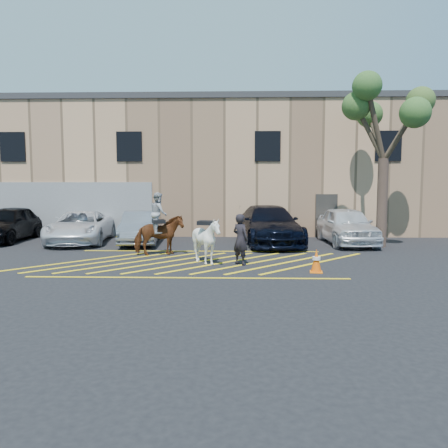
{
  "coord_description": "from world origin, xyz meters",
  "views": [
    {
      "loc": [
        1.47,
        -15.25,
        2.75
      ],
      "look_at": [
        1.01,
        0.2,
        1.3
      ],
      "focal_mm": 35.0,
      "sensor_mm": 36.0,
      "label": 1
    }
  ],
  "objects_px": {
    "car_black_suv": "(7,223)",
    "tree": "(385,113)",
    "handler": "(240,239)",
    "traffic_cone": "(316,261)",
    "car_white_suv": "(346,226)",
    "saddled_white": "(206,241)",
    "car_white_pickup": "(80,227)",
    "mounted_bay": "(159,230)",
    "car_blue_suv": "(269,225)",
    "car_silver_sedan": "(141,227)"
  },
  "relations": [
    {
      "from": "car_white_suv",
      "to": "handler",
      "type": "distance_m",
      "value": 7.15
    },
    {
      "from": "car_black_suv",
      "to": "tree",
      "type": "height_order",
      "value": "tree"
    },
    {
      "from": "saddled_white",
      "to": "car_silver_sedan",
      "type": "bearing_deg",
      "value": 123.61
    },
    {
      "from": "car_black_suv",
      "to": "tree",
      "type": "relative_size",
      "value": 0.68
    },
    {
      "from": "car_silver_sedan",
      "to": "car_blue_suv",
      "type": "bearing_deg",
      "value": -4.67
    },
    {
      "from": "car_black_suv",
      "to": "saddled_white",
      "type": "bearing_deg",
      "value": -32.14
    },
    {
      "from": "car_white_suv",
      "to": "mounted_bay",
      "type": "height_order",
      "value": "mounted_bay"
    },
    {
      "from": "car_black_suv",
      "to": "car_blue_suv",
      "type": "bearing_deg",
      "value": -4.76
    },
    {
      "from": "car_white_suv",
      "to": "saddled_white",
      "type": "xyz_separation_m",
      "value": [
        -6.0,
        -5.17,
        -0.03
      ]
    },
    {
      "from": "car_silver_sedan",
      "to": "car_black_suv",
      "type": "bearing_deg",
      "value": 168.93
    },
    {
      "from": "mounted_bay",
      "to": "tree",
      "type": "bearing_deg",
      "value": 15.24
    },
    {
      "from": "car_black_suv",
      "to": "mounted_bay",
      "type": "height_order",
      "value": "mounted_bay"
    },
    {
      "from": "car_silver_sedan",
      "to": "handler",
      "type": "relative_size",
      "value": 2.58
    },
    {
      "from": "mounted_bay",
      "to": "handler",
      "type": "bearing_deg",
      "value": -30.86
    },
    {
      "from": "car_blue_suv",
      "to": "tree",
      "type": "relative_size",
      "value": 0.81
    },
    {
      "from": "car_black_suv",
      "to": "car_white_suv",
      "type": "relative_size",
      "value": 1.01
    },
    {
      "from": "car_white_pickup",
      "to": "car_silver_sedan",
      "type": "xyz_separation_m",
      "value": [
        2.87,
        -0.17,
        0.0
      ]
    },
    {
      "from": "car_blue_suv",
      "to": "traffic_cone",
      "type": "xyz_separation_m",
      "value": [
        1.01,
        -6.46,
        -0.49
      ]
    },
    {
      "from": "car_black_suv",
      "to": "handler",
      "type": "xyz_separation_m",
      "value": [
        11.07,
        -5.74,
        0.02
      ]
    },
    {
      "from": "car_white_pickup",
      "to": "car_silver_sedan",
      "type": "bearing_deg",
      "value": -10.56
    },
    {
      "from": "handler",
      "to": "traffic_cone",
      "type": "xyz_separation_m",
      "value": [
        2.33,
        -1.21,
        -0.5
      ]
    },
    {
      "from": "handler",
      "to": "mounted_bay",
      "type": "distance_m",
      "value": 3.62
    },
    {
      "from": "car_black_suv",
      "to": "car_white_pickup",
      "type": "bearing_deg",
      "value": -9.25
    },
    {
      "from": "saddled_white",
      "to": "car_black_suv",
      "type": "bearing_deg",
      "value": 150.34
    },
    {
      "from": "car_silver_sedan",
      "to": "handler",
      "type": "distance_m",
      "value": 6.83
    },
    {
      "from": "handler",
      "to": "saddled_white",
      "type": "xyz_separation_m",
      "value": [
        -1.15,
        0.09,
        -0.06
      ]
    },
    {
      "from": "traffic_cone",
      "to": "mounted_bay",
      "type": "bearing_deg",
      "value": 150.59
    },
    {
      "from": "car_black_suv",
      "to": "car_white_suv",
      "type": "height_order",
      "value": "car_black_suv"
    },
    {
      "from": "car_white_suv",
      "to": "traffic_cone",
      "type": "xyz_separation_m",
      "value": [
        -2.52,
        -6.47,
        -0.47
      ]
    },
    {
      "from": "car_blue_suv",
      "to": "saddled_white",
      "type": "distance_m",
      "value": 5.72
    },
    {
      "from": "mounted_bay",
      "to": "car_black_suv",
      "type": "bearing_deg",
      "value": 154.01
    },
    {
      "from": "car_white_pickup",
      "to": "mounted_bay",
      "type": "xyz_separation_m",
      "value": [
        4.27,
        -3.45,
        0.24
      ]
    },
    {
      "from": "car_blue_suv",
      "to": "traffic_cone",
      "type": "bearing_deg",
      "value": -88.17
    },
    {
      "from": "handler",
      "to": "mounted_bay",
      "type": "height_order",
      "value": "mounted_bay"
    },
    {
      "from": "handler",
      "to": "mounted_bay",
      "type": "relative_size",
      "value": 0.72
    },
    {
      "from": "car_black_suv",
      "to": "car_blue_suv",
      "type": "distance_m",
      "value": 12.41
    },
    {
      "from": "handler",
      "to": "saddled_white",
      "type": "relative_size",
      "value": 1.05
    },
    {
      "from": "car_black_suv",
      "to": "mounted_bay",
      "type": "relative_size",
      "value": 2.06
    },
    {
      "from": "car_silver_sedan",
      "to": "car_blue_suv",
      "type": "height_order",
      "value": "car_blue_suv"
    },
    {
      "from": "handler",
      "to": "tree",
      "type": "height_order",
      "value": "tree"
    },
    {
      "from": "car_white_suv",
      "to": "handler",
      "type": "height_order",
      "value": "handler"
    },
    {
      "from": "car_white_pickup",
      "to": "car_white_suv",
      "type": "distance_m",
      "value": 12.22
    },
    {
      "from": "car_white_suv",
      "to": "mounted_bay",
      "type": "xyz_separation_m",
      "value": [
        -7.95,
        -3.4,
        0.14
      ]
    },
    {
      "from": "car_black_suv",
      "to": "mounted_bay",
      "type": "bearing_deg",
      "value": -28.47
    },
    {
      "from": "car_black_suv",
      "to": "handler",
      "type": "distance_m",
      "value": 12.47
    },
    {
      "from": "saddled_white",
      "to": "handler",
      "type": "bearing_deg",
      "value": -4.57
    },
    {
      "from": "car_white_pickup",
      "to": "traffic_cone",
      "type": "bearing_deg",
      "value": -41.05
    },
    {
      "from": "car_white_suv",
      "to": "saddled_white",
      "type": "distance_m",
      "value": 7.92
    },
    {
      "from": "car_black_suv",
      "to": "handler",
      "type": "bearing_deg",
      "value": -29.88
    },
    {
      "from": "car_white_pickup",
      "to": "tree",
      "type": "xyz_separation_m",
      "value": [
        13.48,
        -0.94,
        4.96
      ]
    }
  ]
}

